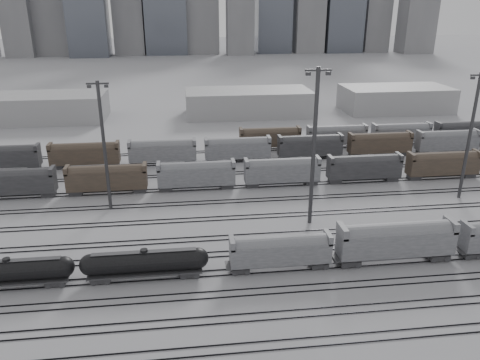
{
  "coord_description": "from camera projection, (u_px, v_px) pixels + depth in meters",
  "views": [
    {
      "loc": [
        -11.05,
        -53.74,
        34.55
      ],
      "look_at": [
        -1.24,
        25.5,
        4.0
      ],
      "focal_mm": 35.0,
      "sensor_mm": 36.0,
      "label": 1
    }
  ],
  "objects": [
    {
      "name": "tracks",
      "position": [
        253.0,
        218.0,
        79.62
      ],
      "size": [
        220.0,
        71.5,
        0.16
      ],
      "color": "black",
      "rests_on": "ground"
    },
    {
      "name": "light_mast_d",
      "position": [
        470.0,
        134.0,
        83.73
      ],
      "size": [
        3.72,
        0.6,
        23.24
      ],
      "color": "#363638",
      "rests_on": "ground"
    },
    {
      "name": "ground",
      "position": [
        272.0,
        274.0,
        63.43
      ],
      "size": [
        900.0,
        900.0,
        0.0
      ],
      "primitive_type": "plane",
      "color": "#AAAAAF",
      "rests_on": "ground"
    },
    {
      "name": "bg_string_near",
      "position": [
        282.0,
        172.0,
        93.01
      ],
      "size": [
        151.0,
        3.0,
        5.6
      ],
      "color": "gray",
      "rests_on": "ground"
    },
    {
      "name": "warehouse_mid",
      "position": [
        248.0,
        102.0,
        151.2
      ],
      "size": [
        40.0,
        18.0,
        8.0
      ],
      "primitive_type": "cube",
      "color": "#97979A",
      "rests_on": "ground"
    },
    {
      "name": "hopper_car_a",
      "position": [
        280.0,
        250.0,
        63.4
      ],
      "size": [
        13.86,
        2.75,
        4.96
      ],
      "color": "#27272A",
      "rests_on": "ground"
    },
    {
      "name": "light_mast_c",
      "position": [
        314.0,
        145.0,
        73.28
      ],
      "size": [
        4.09,
        0.65,
        25.56
      ],
      "color": "#363638",
      "rests_on": "ground"
    },
    {
      "name": "bg_string_mid",
      "position": [
        310.0,
        147.0,
        108.98
      ],
      "size": [
        151.0,
        3.0,
        5.6
      ],
      "color": "#27272A",
      "rests_on": "ground"
    },
    {
      "name": "tank_car_a",
      "position": [
        9.0,
        271.0,
        59.61
      ],
      "size": [
        16.4,
        2.73,
        4.05
      ],
      "color": "#27272A",
      "rests_on": "ground"
    },
    {
      "name": "warehouse_right",
      "position": [
        395.0,
        99.0,
        156.94
      ],
      "size": [
        35.0,
        18.0,
        8.0
      ],
      "primitive_type": "cube",
      "color": "#97979A",
      "rests_on": "ground"
    },
    {
      "name": "bg_string_far",
      "position": [
        369.0,
        135.0,
        118.41
      ],
      "size": [
        66.0,
        3.0,
        5.6
      ],
      "color": "#4E3F31",
      "rests_on": "ground"
    },
    {
      "name": "warehouse_left",
      "position": [
        22.0,
        108.0,
        143.16
      ],
      "size": [
        50.0,
        18.0,
        8.0
      ],
      "primitive_type": "cube",
      "color": "#97979A",
      "rests_on": "ground"
    },
    {
      "name": "light_mast_b",
      "position": [
        104.0,
        144.0,
        78.94
      ],
      "size": [
        3.62,
        0.58,
        22.64
      ],
      "color": "#363638",
      "rests_on": "ground"
    },
    {
      "name": "tank_car_b",
      "position": [
        145.0,
        262.0,
        61.55
      ],
      "size": [
        16.81,
        2.8,
        4.15
      ],
      "color": "#27272A",
      "rests_on": "ground"
    },
    {
      "name": "hopper_car_b",
      "position": [
        396.0,
        239.0,
        65.08
      ],
      "size": [
        16.48,
        3.27,
        5.89
      ],
      "color": "#27272A",
      "rests_on": "ground"
    },
    {
      "name": "skyline",
      "position": [
        211.0,
        1.0,
        311.78
      ],
      "size": [
        316.0,
        22.4,
        95.0
      ],
      "color": "gray",
      "rests_on": "ground"
    }
  ]
}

